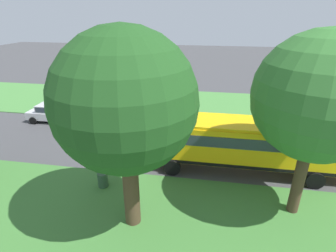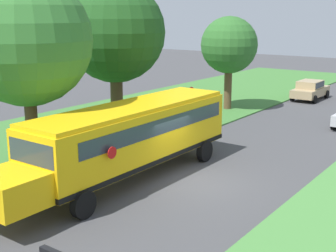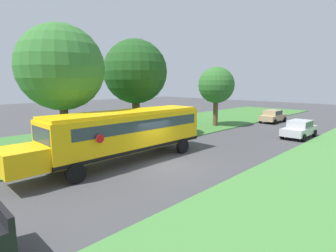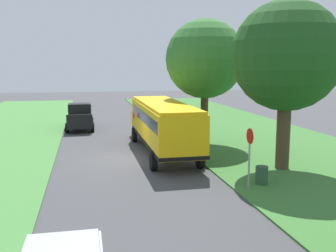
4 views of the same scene
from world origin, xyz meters
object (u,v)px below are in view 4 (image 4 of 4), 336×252
oak_tree_beside_bus (204,59)px  pickup_truck (80,116)px  stop_sign (249,152)px  trash_bin (262,176)px  oak_tree_roadside_mid (287,54)px  school_bus (162,122)px

oak_tree_beside_bus → pickup_truck: bearing=-45.9°
oak_tree_beside_bus → stop_sign: 11.08m
oak_tree_beside_bus → trash_bin: size_ratio=9.41×
oak_tree_beside_bus → stop_sign: (1.05, 10.26, -4.05)m
oak_tree_roadside_mid → trash_bin: size_ratio=9.59×
pickup_truck → stop_sign: stop_sign is taller
oak_tree_beside_bus → trash_bin: bearing=88.9°
school_bus → pickup_truck: bearing=-64.9°
oak_tree_beside_bus → stop_sign: size_ratio=3.09×
oak_tree_roadside_mid → trash_bin: 6.35m
pickup_truck → trash_bin: (-8.16, 18.35, -0.62)m
oak_tree_beside_bus → oak_tree_roadside_mid: size_ratio=0.98×
pickup_truck → oak_tree_beside_bus: 12.89m
school_bus → pickup_truck: 11.99m
pickup_truck → stop_sign: (-7.30, 18.88, 0.66)m
school_bus → stop_sign: (-2.22, 8.05, -0.19)m
pickup_truck → oak_tree_roadside_mid: oak_tree_roadside_mid is taller
school_bus → trash_bin: 8.26m
oak_tree_roadside_mid → stop_sign: size_ratio=3.15×
oak_tree_roadside_mid → trash_bin: (2.25, 2.30, -5.48)m
pickup_truck → oak_tree_roadside_mid: bearing=123.0°
stop_sign → trash_bin: size_ratio=3.04×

